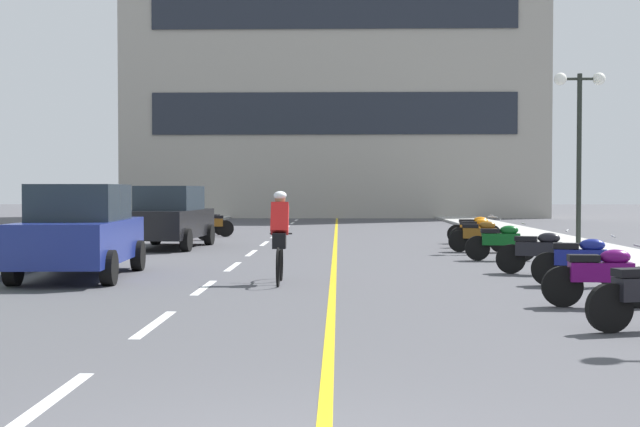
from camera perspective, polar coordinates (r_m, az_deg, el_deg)
The scene contains 31 objects.
ground_plane at distance 25.76m, azimuth 0.48°, elevation -2.19°, with size 140.00×140.00×0.00m, color #47474C.
curb_left at distance 29.72m, azimuth -13.46°, elevation -1.60°, with size 2.40×72.00×0.12m, color #A8A8A3.
curb_right at distance 29.55m, azimuth 14.67°, elevation -1.63°, with size 2.40×72.00×0.12m, color #A8A8A3.
lane_dash_0 at distance 7.31m, azimuth -17.97°, elevation -12.07°, with size 0.14×2.20×0.01m, color silver.
lane_dash_1 at distance 11.09m, azimuth -11.09°, elevation -7.32°, with size 0.14×2.20×0.01m, color silver.
lane_dash_2 at distance 14.99m, azimuth -7.81°, elevation -4.97°, with size 0.14×2.20×0.01m, color silver.
lane_dash_3 at distance 18.93m, azimuth -5.89°, elevation -3.58°, with size 0.14×2.20×0.01m, color silver.
lane_dash_4 at distance 22.89m, azimuth -4.64°, elevation -2.67°, with size 0.14×2.20×0.01m, color silver.
lane_dash_5 at distance 26.86m, azimuth -3.76°, elevation -2.03°, with size 0.14×2.20×0.01m, color silver.
lane_dash_6 at distance 30.84m, azimuth -3.11°, elevation -1.55°, with size 0.14×2.20×0.01m, color silver.
lane_dash_7 at distance 34.82m, azimuth -2.61°, elevation -1.18°, with size 0.14×2.20×0.01m, color silver.
lane_dash_8 at distance 38.81m, azimuth -2.21°, elevation -0.89°, with size 0.14×2.20×0.01m, color silver.
lane_dash_9 at distance 42.80m, azimuth -1.89°, elevation -0.65°, with size 0.14×2.20×0.01m, color silver.
lane_dash_10 at distance 46.79m, azimuth -1.62°, elevation -0.46°, with size 0.14×2.20×0.01m, color silver.
lane_dash_11 at distance 50.78m, azimuth -1.39°, elevation -0.29°, with size 0.14×2.20×0.01m, color silver.
centre_line_yellow at distance 28.75m, azimuth 1.06°, elevation -1.78°, with size 0.12×66.00×0.01m, color gold.
office_building at distance 53.53m, azimuth 0.97°, elevation 10.84°, with size 25.49×6.41×20.54m.
street_lamp_mid at distance 25.46m, azimuth 17.08°, elevation 6.14°, with size 1.46×0.36×4.94m.
parked_car_near at distance 17.12m, azimuth -15.83°, elevation -1.12°, with size 2.10×4.28×1.82m.
parked_car_mid at distance 25.17m, azimuth -10.08°, elevation -0.22°, with size 2.17×4.31×1.82m.
motorcycle_2 at distance 13.01m, azimuth 18.46°, elevation -3.96°, with size 1.70×0.60×0.92m.
motorcycle_3 at distance 15.67m, azimuth 17.18°, elevation -3.01°, with size 1.68×0.64×0.92m.
motorcycle_4 at distance 17.64m, azimuth 14.56°, elevation -2.48°, with size 1.65×0.77×0.92m.
motorcycle_5 at distance 20.82m, azimuth 12.11°, elevation -1.84°, with size 1.70×0.60×0.92m.
motorcycle_6 at distance 23.51m, azimuth 10.75°, elevation -1.43°, with size 1.69×0.60×0.92m.
motorcycle_7 at distance 25.52m, azimuth 10.48°, elevation -1.19°, with size 1.65×0.75×0.92m.
motorcycle_8 at distance 27.20m, azimuth 10.37°, elevation -1.01°, with size 1.70×0.60×0.92m.
motorcycle_9 at distance 28.94m, azimuth -8.77°, elevation -0.85°, with size 1.64×0.78×0.92m.
motorcycle_10 at distance 30.76m, azimuth -7.44°, elevation -0.70°, with size 1.69×0.62×0.92m.
motorcycle_11 at distance 32.32m, azimuth -7.62°, elevation -0.58°, with size 1.63×0.81×0.92m.
cyclist_rider at distance 15.48m, azimuth -2.74°, elevation -1.46°, with size 0.42×1.77×1.71m.
Camera 1 is at (0.35, -4.70, 1.73)m, focal length 47.49 mm.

